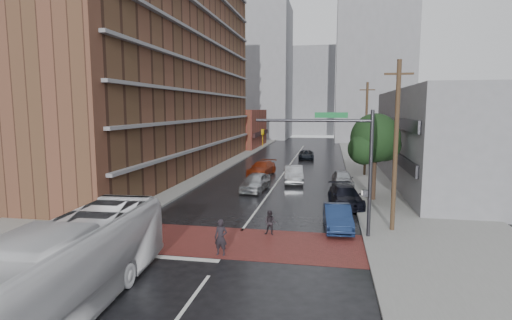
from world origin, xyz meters
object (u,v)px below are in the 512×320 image
(pedestrian_b, at_px, (270,223))
(suv_travel, at_px, (306,155))
(car_travel_c, at_px, (262,168))
(car_parked_far, at_px, (343,179))
(car_travel_b, at_px, (294,174))
(car_parked_near, at_px, (338,217))
(car_travel_a, at_px, (256,182))
(car_parked_mid, at_px, (345,196))
(transit_bus, at_px, (63,270))
(pedestrian_a, at_px, (221,238))

(pedestrian_b, relative_size, suv_travel, 0.31)
(car_travel_c, bearing_deg, car_parked_far, -21.11)
(car_travel_b, xyz_separation_m, car_parked_near, (4.01, -14.68, -0.09))
(car_travel_a, height_order, car_parked_near, car_travel_a)
(car_parked_mid, bearing_deg, car_parked_far, 80.27)
(transit_bus, height_order, suv_travel, transit_bus)
(car_parked_near, bearing_deg, car_travel_b, 101.02)
(pedestrian_b, bearing_deg, car_parked_far, 79.27)
(pedestrian_b, distance_m, car_parked_near, 4.27)
(transit_bus, xyz_separation_m, pedestrian_b, (5.81, 10.19, -0.93))
(car_travel_c, height_order, car_parked_mid, car_travel_c)
(pedestrian_b, bearing_deg, car_parked_mid, 65.74)
(car_travel_a, xyz_separation_m, car_travel_b, (2.95, 4.55, 0.02))
(pedestrian_b, relative_size, car_parked_near, 0.32)
(car_travel_a, bearing_deg, car_parked_mid, -22.40)
(car_parked_near, bearing_deg, pedestrian_b, -158.21)
(pedestrian_b, height_order, car_travel_b, car_travel_b)
(car_travel_a, bearing_deg, car_parked_far, 30.35)
(pedestrian_b, relative_size, car_parked_far, 0.33)
(transit_bus, distance_m, car_parked_far, 27.65)
(car_parked_near, relative_size, car_parked_mid, 0.87)
(car_travel_a, height_order, car_travel_b, car_travel_b)
(car_travel_c, bearing_deg, car_parked_mid, -46.22)
(car_travel_b, bearing_deg, suv_travel, 82.54)
(car_travel_b, distance_m, car_parked_mid, 9.86)
(transit_bus, xyz_separation_m, car_travel_a, (2.70, 22.19, -0.85))
(car_travel_c, relative_size, car_parked_near, 1.16)
(car_travel_c, bearing_deg, car_travel_b, -36.25)
(transit_bus, relative_size, car_parked_near, 2.67)
(car_travel_a, distance_m, car_travel_b, 5.42)
(pedestrian_a, height_order, suv_travel, pedestrian_a)
(pedestrian_a, height_order, car_parked_far, pedestrian_a)
(pedestrian_a, distance_m, car_parked_mid, 13.18)
(pedestrian_b, distance_m, car_parked_far, 16.09)
(pedestrian_b, relative_size, car_parked_mid, 0.28)
(car_travel_b, relative_size, suv_travel, 1.08)
(suv_travel, relative_size, car_parked_far, 1.05)
(pedestrian_a, distance_m, car_travel_c, 24.29)
(pedestrian_b, distance_m, car_travel_a, 12.40)
(suv_travel, height_order, car_parked_mid, car_parked_mid)
(suv_travel, distance_m, car_parked_far, 20.23)
(transit_bus, height_order, car_parked_near, transit_bus)
(suv_travel, bearing_deg, car_parked_far, -80.18)
(pedestrian_a, height_order, car_travel_a, pedestrian_a)
(pedestrian_a, bearing_deg, car_travel_c, 99.89)
(car_travel_b, bearing_deg, car_parked_mid, -68.78)
(car_travel_b, xyz_separation_m, car_travel_c, (-3.87, 4.02, -0.07))
(car_travel_b, bearing_deg, car_parked_far, -20.40)
(car_travel_a, xyz_separation_m, car_parked_near, (6.95, -10.13, -0.08))
(car_parked_mid, bearing_deg, car_parked_near, -106.13)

